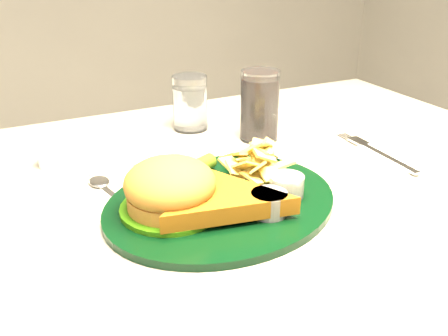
% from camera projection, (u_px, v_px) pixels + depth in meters
% --- Properties ---
extents(dinner_plate, '(0.40, 0.36, 0.08)m').
position_uv_depth(dinner_plate, '(221.00, 181.00, 0.68)').
color(dinner_plate, black).
rests_on(dinner_plate, table).
extents(water_glass, '(0.08, 0.08, 0.11)m').
position_uv_depth(water_glass, '(190.00, 103.00, 0.96)').
color(water_glass, white).
rests_on(water_glass, table).
extents(cola_glass, '(0.09, 0.09, 0.13)m').
position_uv_depth(cola_glass, '(260.00, 106.00, 0.91)').
color(cola_glass, black).
rests_on(cola_glass, table).
extents(fork_napkin, '(0.14, 0.17, 0.01)m').
position_uv_depth(fork_napkin, '(385.00, 156.00, 0.84)').
color(fork_napkin, white).
rests_on(fork_napkin, table).
extents(spoon, '(0.07, 0.15, 0.01)m').
position_uv_depth(spoon, '(120.00, 199.00, 0.70)').
color(spoon, white).
rests_on(spoon, table).
extents(ramekin, '(0.06, 0.06, 0.03)m').
position_uv_depth(ramekin, '(52.00, 157.00, 0.82)').
color(ramekin, white).
rests_on(ramekin, table).
extents(wrapped_straw, '(0.18, 0.09, 0.01)m').
position_uv_depth(wrapped_straw, '(140.00, 162.00, 0.83)').
color(wrapped_straw, white).
rests_on(wrapped_straw, table).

